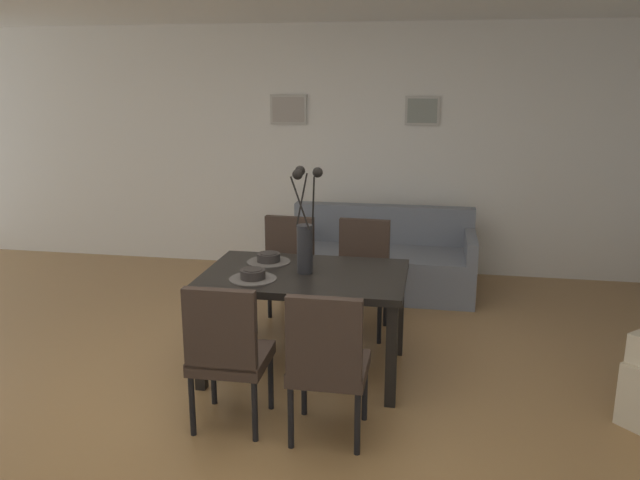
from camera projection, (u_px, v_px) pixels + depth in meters
The scene contains 15 objects.
ground_plane at pixel (251, 408), 4.10m from camera, with size 9.00×9.00×0.00m, color olive.
back_wall_panel at pixel (333, 149), 6.87m from camera, with size 9.00×0.10×2.60m, color silver.
dining_table at pixel (305, 285), 4.47m from camera, with size 1.40×0.92×0.74m.
dining_chair_near_left at pixel (227, 349), 3.75m from camera, with size 0.44×0.44×0.92m.
dining_chair_near_right at pixel (286, 267), 5.37m from camera, with size 0.47×0.47×0.92m.
dining_chair_far_left at pixel (327, 359), 3.62m from camera, with size 0.44×0.44×0.92m.
dining_chair_far_right at pixel (362, 271), 5.27m from camera, with size 0.46×0.46×0.92m.
centerpiece_vase at pixel (305, 233), 4.38m from camera, with size 0.21×0.23×0.73m.
placemat_near_left at pixel (253, 279), 4.31m from camera, with size 0.32×0.32×0.01m, color #4C4742.
bowl_near_left at pixel (253, 273), 4.30m from camera, with size 0.17×0.17×0.07m.
placemat_near_right at pixel (269, 262), 4.70m from camera, with size 0.32×0.32×0.01m, color #4C4742.
bowl_near_right at pixel (269, 257), 4.69m from camera, with size 0.17×0.17×0.07m.
sofa at pixel (380, 263), 6.30m from camera, with size 1.81×0.84×0.80m.
framed_picture_left at pixel (288, 110), 6.78m from camera, with size 0.39×0.03×0.31m.
framed_picture_center at pixel (422, 111), 6.54m from camera, with size 0.35×0.03×0.30m.
Camera 1 is at (1.10, -3.56, 2.07)m, focal length 35.91 mm.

